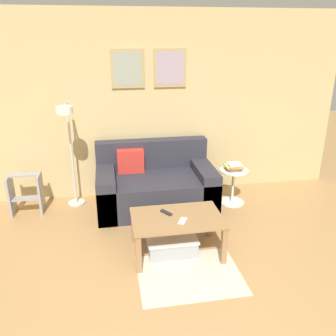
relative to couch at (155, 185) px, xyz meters
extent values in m
cube|color=tan|center=(-0.02, 0.50, 0.98)|extent=(5.60, 0.06, 2.55)
cube|color=tan|center=(-0.28, 0.45, 1.50)|extent=(0.44, 0.02, 0.50)
cube|color=#939E8E|center=(-0.28, 0.44, 1.50)|extent=(0.37, 0.01, 0.43)
cube|color=tan|center=(0.29, 0.45, 1.50)|extent=(0.44, 0.02, 0.50)
cube|color=#A393A8|center=(0.29, 0.44, 1.50)|extent=(0.37, 0.01, 0.43)
cube|color=beige|center=(0.12, -1.58, -0.29)|extent=(1.01, 0.78, 0.01)
cube|color=#2D2D38|center=(0.00, -0.05, -0.07)|extent=(1.56, 0.95, 0.45)
cube|color=#2D2D38|center=(0.00, 0.33, 0.35)|extent=(1.56, 0.20, 0.40)
cube|color=#2D2D38|center=(-0.65, -0.05, -0.01)|extent=(0.24, 0.95, 0.57)
cube|color=#2D2D38|center=(0.66, -0.05, -0.01)|extent=(0.24, 0.95, 0.57)
cube|color=red|center=(-0.31, 0.16, 0.31)|extent=(0.36, 0.14, 0.32)
cube|color=#997047|center=(0.07, -1.17, 0.13)|extent=(0.95, 0.62, 0.02)
cube|color=#997047|center=(-0.37, -1.45, -0.09)|extent=(0.06, 0.06, 0.41)
cube|color=#997047|center=(0.51, -1.45, -0.09)|extent=(0.06, 0.06, 0.41)
cube|color=#997047|center=(-0.37, -0.90, -0.09)|extent=(0.06, 0.06, 0.41)
cube|color=#997047|center=(0.51, -0.90, -0.09)|extent=(0.06, 0.06, 0.41)
cube|color=#9EA3A8|center=(0.02, -1.12, -0.21)|extent=(0.51, 0.42, 0.17)
cube|color=silver|center=(0.02, -1.12, -0.11)|extent=(0.54, 0.45, 0.02)
cylinder|color=silver|center=(-1.08, 0.23, -0.28)|extent=(0.23, 0.23, 0.02)
cylinder|color=silver|center=(-1.08, 0.23, 0.42)|extent=(0.03, 0.03, 1.39)
cylinder|color=silver|center=(-1.08, 0.07, 1.12)|extent=(0.02, 0.32, 0.02)
cylinder|color=white|center=(-1.08, -0.09, 1.09)|extent=(0.20, 0.20, 0.09)
cylinder|color=white|center=(1.07, -0.12, -0.28)|extent=(0.34, 0.34, 0.01)
cylinder|color=white|center=(1.07, -0.12, -0.05)|extent=(0.04, 0.04, 0.46)
cylinder|color=white|center=(1.07, -0.12, 0.19)|extent=(0.40, 0.40, 0.02)
cube|color=#387F4C|center=(1.07, -0.12, 0.21)|extent=(0.21, 0.19, 0.02)
cube|color=#B73333|center=(1.06, -0.12, 0.23)|extent=(0.21, 0.20, 0.02)
cube|color=#D18438|center=(1.07, -0.13, 0.25)|extent=(0.24, 0.20, 0.02)
cube|color=#D8C666|center=(1.06, -0.11, 0.26)|extent=(0.24, 0.17, 0.01)
cube|color=silver|center=(1.07, -0.12, 0.28)|extent=(0.19, 0.18, 0.03)
cube|color=#232328|center=(-0.02, -1.07, 0.15)|extent=(0.12, 0.15, 0.02)
cube|color=silver|center=(0.11, -1.26, 0.14)|extent=(0.12, 0.15, 0.01)
cube|color=#99999E|center=(-1.88, 0.08, -0.03)|extent=(0.03, 0.29, 0.52)
cube|color=#99999E|center=(-1.51, 0.08, -0.03)|extent=(0.03, 0.29, 0.52)
cube|color=#99999E|center=(-1.69, 0.03, -0.07)|extent=(0.34, 0.13, 0.02)
cube|color=#99999E|center=(-1.69, 0.14, 0.22)|extent=(0.34, 0.13, 0.02)
camera|label=1|loc=(-0.59, -4.40, 1.94)|focal=38.00mm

